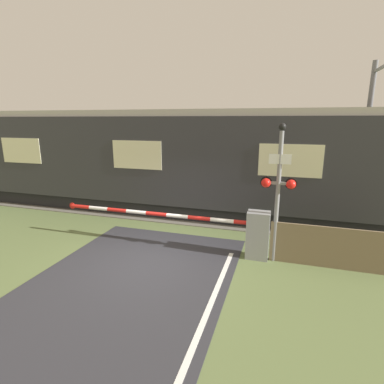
{
  "coord_description": "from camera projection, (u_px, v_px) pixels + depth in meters",
  "views": [
    {
      "loc": [
        3.27,
        -6.82,
        3.72
      ],
      "look_at": [
        0.69,
        1.59,
        1.58
      ],
      "focal_mm": 28.0,
      "sensor_mm": 36.0,
      "label": 1
    }
  ],
  "objects": [
    {
      "name": "ground_plane",
      "position": [
        151.0,
        260.0,
        8.15
      ],
      "size": [
        80.0,
        80.0,
        0.0
      ],
      "primitive_type": "plane",
      "color": "#5B6B3D"
    },
    {
      "name": "track_bed",
      "position": [
        196.0,
        212.0,
        12.26
      ],
      "size": [
        36.0,
        3.2,
        0.13
      ],
      "color": "#666056",
      "rests_on": "ground_plane"
    },
    {
      "name": "train",
      "position": [
        153.0,
        160.0,
        12.31
      ],
      "size": [
        19.47,
        2.76,
        4.07
      ],
      "color": "black",
      "rests_on": "ground_plane"
    },
    {
      "name": "crossing_barrier",
      "position": [
        239.0,
        231.0,
        8.26
      ],
      "size": [
        6.36,
        0.44,
        1.32
      ],
      "color": "gray",
      "rests_on": "ground_plane"
    },
    {
      "name": "signal_post",
      "position": [
        278.0,
        186.0,
        7.63
      ],
      "size": [
        0.91,
        0.26,
        3.64
      ],
      "color": "gray",
      "rests_on": "ground_plane"
    },
    {
      "name": "catenary_pole",
      "position": [
        366.0,
        136.0,
        11.85
      ],
      "size": [
        0.2,
        1.9,
        5.89
      ],
      "color": "slate",
      "rests_on": "ground_plane"
    },
    {
      "name": "roadside_fence",
      "position": [
        338.0,
        249.0,
        7.54
      ],
      "size": [
        3.35,
        0.06,
        1.1
      ],
      "color": "#726047",
      "rests_on": "ground_plane"
    }
  ]
}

